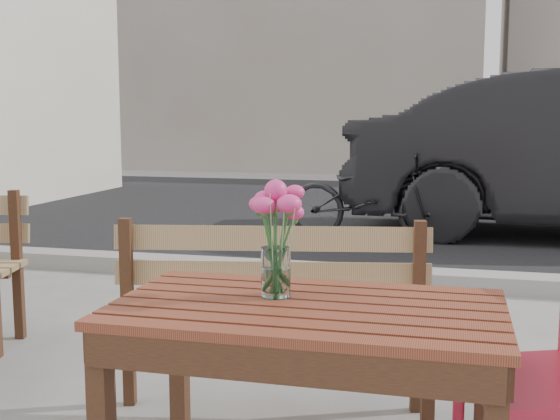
{
  "coord_description": "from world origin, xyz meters",
  "views": [
    {
      "loc": [
        0.53,
        -1.93,
        1.19
      ],
      "look_at": [
        0.03,
        0.06,
        0.92
      ],
      "focal_mm": 45.0,
      "sensor_mm": 36.0,
      "label": 1
    }
  ],
  "objects": [
    {
      "name": "bicycle",
      "position": [
        -0.25,
        4.79,
        0.43
      ],
      "size": [
        1.67,
        0.66,
        0.86
      ],
      "primitive_type": "imported",
      "rotation": [
        0.0,
        0.0,
        1.52
      ],
      "color": "black",
      "rests_on": "ground"
    },
    {
      "name": "main_vase",
      "position": [
        0.03,
        0.01,
        0.89
      ],
      "size": [
        0.19,
        0.19,
        0.34
      ],
      "color": "white",
      "rests_on": "main_table"
    },
    {
      "name": "street",
      "position": [
        0.0,
        5.06,
        0.03
      ],
      "size": [
        30.0,
        8.12,
        0.12
      ],
      "color": "black",
      "rests_on": "ground"
    },
    {
      "name": "backdrop_buildings",
      "position": [
        0.17,
        14.4,
        3.6
      ],
      "size": [
        15.5,
        4.0,
        8.0
      ],
      "color": "gray",
      "rests_on": "ground"
    },
    {
      "name": "main_table",
      "position": [
        0.14,
        -0.05,
        0.56
      ],
      "size": [
        1.09,
        0.64,
        0.67
      ],
      "rotation": [
        0.0,
        0.0,
        0.0
      ],
      "color": "#5E2018",
      "rests_on": "ground"
    },
    {
      "name": "main_bench",
      "position": [
        -0.16,
        0.68,
        0.49
      ],
      "size": [
        1.34,
        0.62,
        0.8
      ],
      "rotation": [
        0.0,
        0.0,
        0.19
      ],
      "color": "olive",
      "rests_on": "ground"
    }
  ]
}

